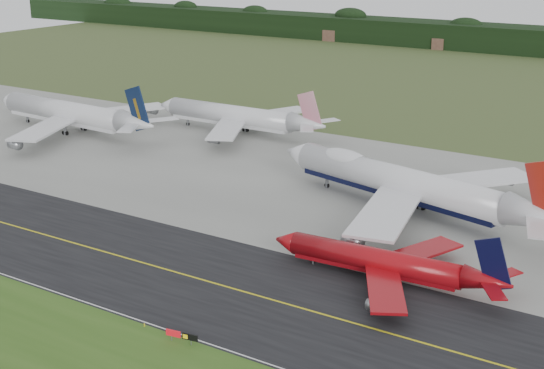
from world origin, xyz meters
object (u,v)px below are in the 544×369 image
at_px(jet_star_tail, 239,117).
at_px(taxiway_sign, 182,335).
at_px(jet_navy_gold, 73,114).
at_px(jet_red_737, 387,263).
at_px(jet_ba_747, 406,184).

xyz_separation_m(jet_star_tail, taxiway_sign, (58.02, -97.97, -3.67)).
distance_m(jet_navy_gold, jet_star_tail, 46.03).
relative_size(jet_red_737, jet_star_tail, 0.73).
distance_m(jet_red_737, jet_navy_gold, 120.61).
distance_m(jet_red_737, jet_star_tail, 98.22).
relative_size(jet_red_737, taxiway_sign, 8.24).
distance_m(jet_star_tail, taxiway_sign, 113.92).
xyz_separation_m(jet_red_737, jet_star_tail, (-73.33, 65.32, 1.85)).
xyz_separation_m(jet_ba_747, jet_star_tail, (-63.37, 34.18, -0.96)).
relative_size(jet_ba_747, jet_navy_gold, 1.07).
xyz_separation_m(jet_red_737, jet_navy_gold, (-113.03, 42.01, 2.30)).
height_order(jet_navy_gold, taxiway_sign, jet_navy_gold).
bearing_deg(jet_red_737, jet_ba_747, 107.74).
bearing_deg(taxiway_sign, jet_navy_gold, 142.62).
bearing_deg(jet_star_tail, taxiway_sign, -59.36).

